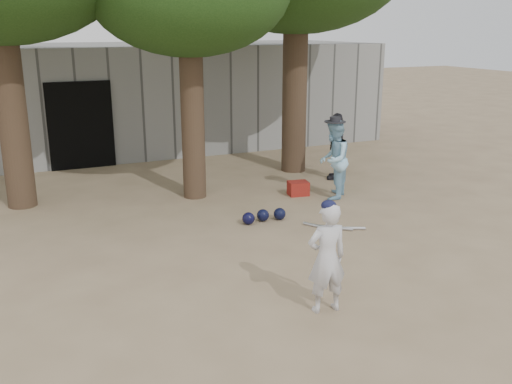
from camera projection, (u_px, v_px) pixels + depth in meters
name	position (u px, v px, depth m)	size (l,w,h in m)	color
ground	(246.00, 277.00, 8.29)	(70.00, 70.00, 0.00)	#937C5E
boy_player	(327.00, 258.00, 7.12)	(0.53, 0.35, 1.44)	silver
spectator_blue	(334.00, 160.00, 11.89)	(0.80, 0.63, 1.66)	#97CCE9
spectator_dark	(337.00, 146.00, 13.41)	(0.92, 0.38, 1.58)	black
red_bag	(298.00, 188.00, 12.27)	(0.42, 0.32, 0.30)	maroon
back_building	(109.00, 96.00, 16.93)	(16.00, 5.24, 3.00)	gray
helmet_row	(264.00, 216.00, 10.60)	(0.87, 0.29, 0.23)	black
bat_pile	(333.00, 227.00, 10.24)	(0.91, 0.74, 0.06)	#ACADB3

